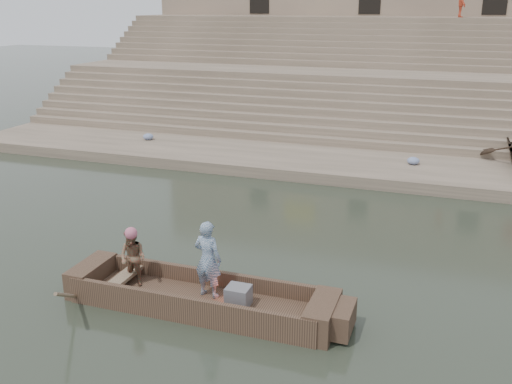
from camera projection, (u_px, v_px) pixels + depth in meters
The scene contains 13 objects.
ground at pixel (289, 257), 14.02m from camera, with size 120.00×120.00×0.00m, color #273024.
lower_landing at pixel (349, 166), 21.13m from camera, with size 32.00×4.00×0.40m, color gray.
mid_landing at pixel (379, 102), 27.47m from camera, with size 32.00×3.00×2.80m, color gray.
upper_landing at pixel (397, 63), 33.37m from camera, with size 32.00×3.00×5.20m, color gray.
ghat_steps at pixel (384, 89), 28.86m from camera, with size 32.00×11.00×5.20m.
building_wall at pixel (407, 9), 36.02m from camera, with size 32.00×5.07×11.20m.
main_rowboat at pixel (199, 303), 11.64m from camera, with size 5.00×1.30×0.22m, color brown.
rowboat_trim at pixel (208, 296), 11.51m from camera, with size 6.04×2.63×1.91m.
standing_man at pixel (208, 259), 11.47m from camera, with size 0.59×0.39×1.62m, color navy.
rowing_man at pixel (133, 258), 11.98m from camera, with size 0.60×0.47×1.24m, color #26734B.
television at pixel (238, 296), 11.28m from camera, with size 0.46×0.42×0.40m.
pedestrian at pixel (463, 1), 30.47m from camera, with size 1.07×0.61×1.65m, color maroon.
cloth_bundles at pixel (429, 162), 20.35m from camera, with size 18.73×2.91×0.26m.
Camera 1 is at (3.47, -12.36, 5.90)m, focal length 40.15 mm.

